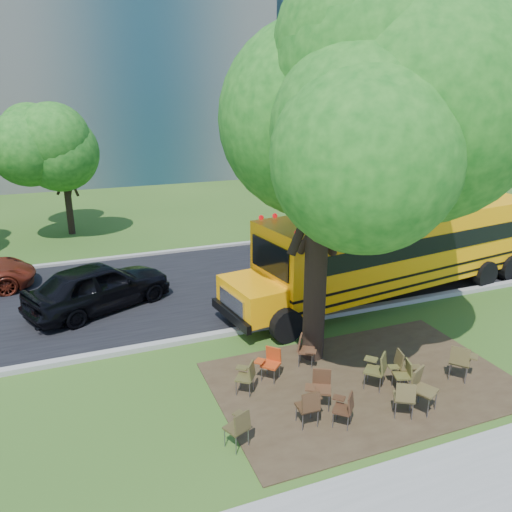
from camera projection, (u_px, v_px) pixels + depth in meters
name	position (u px, v px, depth m)	size (l,w,h in m)	color
ground	(316.00, 380.00, 12.00)	(160.00, 160.00, 0.00)	#264C17
dirt_patch	(363.00, 382.00, 11.90)	(7.00, 4.50, 0.03)	#382819
asphalt_road	(226.00, 281.00, 18.19)	(80.00, 8.00, 0.04)	black
kerb_near	(268.00, 326.00, 14.64)	(80.00, 0.25, 0.14)	gray
kerb_far	(197.00, 249.00, 21.81)	(80.00, 0.25, 0.14)	gray
building_main	(4.00, 31.00, 37.67)	(38.00, 16.00, 22.00)	#5E5E59
building_right	(356.00, 30.00, 50.02)	(30.00, 16.00, 25.00)	#70675D
bg_tree_2	(62.00, 146.00, 23.12)	(4.80, 4.80, 6.62)	black
bg_tree_3	(330.00, 124.00, 25.59)	(5.60, 5.60, 7.84)	black
bg_tree_4	(465.00, 135.00, 27.68)	(5.00, 5.00, 6.85)	black
main_tree	(322.00, 110.00, 11.11)	(7.20, 7.20, 9.84)	black
school_bus	(403.00, 245.00, 16.84)	(12.11, 4.18, 2.91)	#FF9E08
chair_0	(239.00, 425.00, 9.57)	(0.57, 0.66, 0.84)	#42371C
chair_1	(310.00, 404.00, 10.17)	(0.58, 0.50, 0.86)	#3F2816
chair_2	(345.00, 406.00, 10.19)	(0.53, 0.67, 0.78)	#3E2416
chair_3	(320.00, 385.00, 10.84)	(0.73, 0.57, 0.87)	#4C2E1B
chair_4	(406.00, 395.00, 10.45)	(0.74, 0.58, 0.88)	brown
chair_5	(422.00, 386.00, 10.66)	(0.66, 0.78, 0.98)	brown
chair_6	(403.00, 372.00, 11.45)	(0.47, 0.60, 0.77)	brown
chair_7	(461.00, 359.00, 11.79)	(0.80, 0.63, 0.93)	#4E4322
chair_8	(247.00, 374.00, 11.31)	(0.54, 0.69, 0.81)	#49431F
chair_9	(270.00, 361.00, 11.87)	(0.71, 0.56, 0.82)	#AE3812
chair_10	(304.00, 348.00, 12.46)	(0.56, 0.70, 0.83)	#502F1C
chair_11	(378.00, 367.00, 11.48)	(0.63, 0.79, 0.92)	#504B22
chair_12	(404.00, 364.00, 11.70)	(0.50, 0.64, 0.84)	#4B3F20
black_car	(99.00, 286.00, 15.71)	(1.84, 4.57, 1.56)	black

